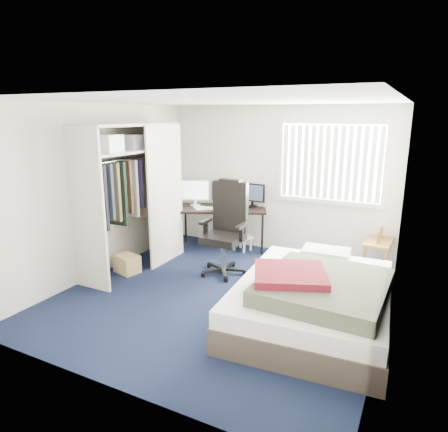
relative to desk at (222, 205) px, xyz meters
name	(u,v)px	position (x,y,z in m)	size (l,w,h in m)	color
ground	(222,295)	(0.88, -1.75, -0.78)	(4.20, 4.20, 0.00)	black
room_shell	(222,183)	(0.88, -1.75, 0.73)	(4.20, 4.20, 4.20)	silver
window_assembly	(331,163)	(1.78, 0.29, 0.82)	(1.72, 0.09, 1.32)	white
closet	(130,183)	(-0.79, -1.49, 0.57)	(0.64, 1.84, 2.22)	beige
desk	(222,205)	(0.00, 0.00, 0.00)	(1.68, 1.26, 1.21)	black
office_chair	(226,237)	(0.55, -0.98, -0.24)	(0.67, 0.67, 1.41)	black
footstool	(242,239)	(0.38, 0.02, -0.58)	(0.39, 0.35, 0.27)	white
nightstand	(379,244)	(2.63, 0.09, -0.35)	(0.41, 0.74, 0.68)	brown
bed	(313,298)	(2.15, -1.93, -0.48)	(1.81, 2.33, 0.72)	#3C332B
pine_box	(127,264)	(-0.77, -1.70, -0.65)	(0.36, 0.27, 0.27)	tan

